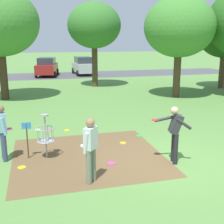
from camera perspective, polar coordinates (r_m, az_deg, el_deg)
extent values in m
plane|color=#5B8942|center=(9.10, 11.67, -9.52)|extent=(160.00, 160.00, 0.00)
cube|color=brown|center=(9.39, -4.66, -8.51)|extent=(4.61, 4.29, 0.01)
cylinder|color=#9E9EA3|center=(9.23, -12.78, -4.76)|extent=(0.05, 0.05, 1.35)
cylinder|color=#9E9EA3|center=(9.04, -13.01, -0.58)|extent=(0.24, 0.24, 0.04)
torus|color=#9E9EA3|center=(9.15, -12.87, -3.13)|extent=(0.58, 0.58, 0.02)
torus|color=#9E9EA3|center=(9.27, -12.74, -5.49)|extent=(0.55, 0.55, 0.03)
cylinder|color=#9E9EA3|center=(9.28, -12.73, -5.61)|extent=(0.48, 0.48, 0.02)
cylinder|color=gray|center=(9.22, -11.32, -4.22)|extent=(0.01, 0.01, 0.40)
cylinder|color=gray|center=(9.35, -11.66, -3.98)|extent=(0.01, 0.01, 0.40)
cylinder|color=gray|center=(9.43, -12.41, -3.87)|extent=(0.01, 0.01, 0.40)
cylinder|color=gray|center=(9.42, -13.31, -3.93)|extent=(0.01, 0.01, 0.40)
cylinder|color=gray|center=(9.34, -14.02, -4.13)|extent=(0.01, 0.01, 0.40)
cylinder|color=gray|center=(9.20, -14.28, -4.41)|extent=(0.01, 0.01, 0.40)
cylinder|color=gray|center=(9.07, -13.98, -4.67)|extent=(0.01, 0.01, 0.40)
cylinder|color=gray|center=(8.99, -13.21, -4.79)|extent=(0.01, 0.01, 0.40)
cylinder|color=gray|center=(8.99, -12.27, -4.73)|extent=(0.01, 0.01, 0.40)
cylinder|color=gray|center=(9.08, -11.55, -4.51)|extent=(0.01, 0.01, 0.40)
cylinder|color=#4C3823|center=(9.37, -16.14, -5.50)|extent=(0.04, 0.04, 1.10)
cube|color=#3384C6|center=(9.22, -16.34, -2.57)|extent=(0.28, 0.03, 0.20)
cylinder|color=#384260|center=(9.58, -20.38, -5.98)|extent=(0.14, 0.14, 0.92)
cylinder|color=#384260|center=(9.37, -20.20, -6.40)|extent=(0.14, 0.14, 0.92)
cube|color=#84B7D1|center=(9.26, -20.67, -1.88)|extent=(0.29, 0.40, 0.56)
sphere|color=brown|center=(9.16, -20.89, 0.53)|extent=(0.22, 0.22, 0.22)
cylinder|color=#84B7D1|center=(9.46, -20.66, -2.07)|extent=(0.18, 0.12, 0.55)
cylinder|color=#84B7D1|center=(9.10, -20.35, -2.66)|extent=(0.18, 0.12, 0.55)
cylinder|color=#E53D99|center=(9.34, -19.46, -3.11)|extent=(0.22, 0.22, 0.02)
cylinder|color=#232328|center=(8.83, 12.27, -7.09)|extent=(0.14, 0.14, 0.92)
cylinder|color=#232328|center=(9.03, 11.89, -6.60)|extent=(0.14, 0.14, 0.92)
cube|color=#2D2D33|center=(8.70, 12.32, -2.27)|extent=(0.44, 0.43, 0.60)
sphere|color=tan|center=(8.58, 12.07, 0.28)|extent=(0.22, 0.22, 0.22)
cylinder|color=#2D2D33|center=(8.74, 10.18, -1.29)|extent=(0.59, 0.20, 0.21)
cylinder|color=red|center=(8.68, 8.38, -1.52)|extent=(0.22, 0.22, 0.02)
cylinder|color=#2D2D33|center=(8.59, 13.78, -2.23)|extent=(0.49, 0.18, 0.37)
cylinder|color=slate|center=(7.50, -4.53, -10.67)|extent=(0.14, 0.14, 0.92)
cylinder|color=slate|center=(7.67, -3.67, -10.07)|extent=(0.14, 0.14, 0.92)
cube|color=silver|center=(7.32, -4.20, -5.08)|extent=(0.40, 0.42, 0.56)
sphere|color=#9E7051|center=(7.20, -4.25, -2.06)|extent=(0.22, 0.22, 0.22)
cylinder|color=silver|center=(7.20, -5.09, -6.12)|extent=(0.18, 0.18, 0.55)
cylinder|color=silver|center=(7.51, -3.58, -5.24)|extent=(0.18, 0.18, 0.55)
cylinder|color=white|center=(7.48, -5.36, -6.53)|extent=(0.22, 0.22, 0.02)
cylinder|color=gold|center=(12.00, -8.76, -3.54)|extent=(0.24, 0.24, 0.02)
cylinder|color=#E53D99|center=(12.22, -12.19, -3.39)|extent=(0.21, 0.21, 0.02)
cylinder|color=gold|center=(10.46, 2.16, -6.04)|extent=(0.23, 0.23, 0.02)
cylinder|color=gold|center=(8.93, -17.16, -10.27)|extent=(0.24, 0.24, 0.02)
cylinder|color=white|center=(12.32, -14.29, -3.36)|extent=(0.22, 0.22, 0.02)
cylinder|color=green|center=(11.23, 5.31, -4.66)|extent=(0.24, 0.24, 0.02)
cylinder|color=#E53D99|center=(8.81, -0.15, -9.97)|extent=(0.24, 0.24, 0.02)
cylinder|color=#4C3823|center=(19.07, 12.50, 6.90)|extent=(0.45, 0.45, 2.71)
ellipsoid|color=#428433|center=(18.96, 12.99, 15.85)|extent=(4.32, 4.32, 3.67)
cylinder|color=#422D1E|center=(19.03, -20.34, 6.52)|extent=(0.47, 0.47, 2.82)
cylinder|color=#4C3823|center=(23.00, -3.37, 8.85)|extent=(0.44, 0.44, 3.12)
ellipsoid|color=#38752D|center=(22.93, -3.48, 16.50)|extent=(4.02, 4.02, 3.41)
cylinder|color=brown|center=(23.71, 20.61, 7.34)|extent=(0.43, 0.43, 2.45)
cube|color=#4C4C51|center=(30.95, -7.73, 7.16)|extent=(36.00, 6.00, 0.01)
cube|color=maroon|center=(30.49, -12.54, 8.27)|extent=(2.54, 4.46, 0.90)
cube|color=#2D333D|center=(30.43, -12.61, 9.71)|extent=(1.96, 2.44, 0.64)
cylinder|color=black|center=(31.95, -13.79, 7.63)|extent=(0.29, 0.62, 0.60)
cylinder|color=black|center=(31.71, -10.55, 7.75)|extent=(0.29, 0.62, 0.60)
cylinder|color=black|center=(29.40, -14.59, 7.07)|extent=(0.29, 0.62, 0.60)
cylinder|color=black|center=(29.14, -11.07, 7.20)|extent=(0.29, 0.62, 0.60)
cube|color=#B2B7BC|center=(31.21, -5.54, 8.65)|extent=(1.98, 4.28, 0.90)
cube|color=#2D333D|center=(31.15, -5.57, 10.06)|extent=(1.68, 2.25, 0.64)
cylinder|color=black|center=(32.36, -7.58, 7.98)|extent=(0.21, 0.61, 0.60)
cylinder|color=black|center=(32.71, -4.44, 8.12)|extent=(0.21, 0.61, 0.60)
cylinder|color=black|center=(29.81, -6.70, 7.51)|extent=(0.21, 0.61, 0.60)
cylinder|color=black|center=(30.19, -3.31, 7.66)|extent=(0.21, 0.61, 0.60)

